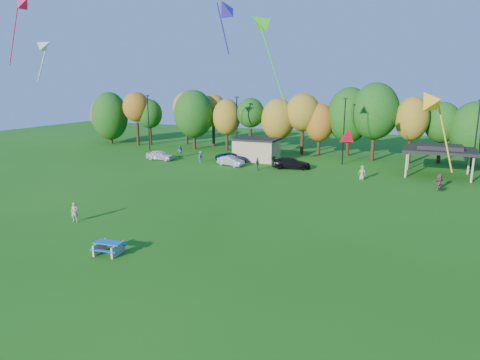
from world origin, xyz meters
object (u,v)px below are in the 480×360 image
at_px(kite_flyer, 75,212).
at_px(car_b, 231,161).
at_px(car_a, 160,155).
at_px(picnic_table, 109,247).
at_px(car_c, 232,158).
at_px(car_d, 291,163).

bearing_deg(kite_flyer, car_b, 64.94).
relative_size(kite_flyer, car_a, 0.38).
bearing_deg(picnic_table, car_c, 93.62).
relative_size(picnic_table, car_a, 0.49).
bearing_deg(picnic_table, car_b, 92.74).
bearing_deg(car_a, car_d, -85.57).
xyz_separation_m(car_a, car_b, (11.31, 0.13, -0.06)).
bearing_deg(kite_flyer, picnic_table, -52.93).
xyz_separation_m(kite_flyer, car_d, (9.72, 28.40, -0.08)).
height_order(picnic_table, car_d, car_d).
distance_m(picnic_table, car_a, 35.43).
distance_m(car_b, car_c, 2.41).
height_order(kite_flyer, car_d, kite_flyer).
height_order(picnic_table, car_c, car_c).
bearing_deg(car_d, picnic_table, 163.23).
xyz_separation_m(car_a, car_c, (10.39, 2.35, -0.07)).
bearing_deg(car_b, kite_flyer, -167.79).
relative_size(car_a, car_d, 0.84).
xyz_separation_m(picnic_table, car_a, (-16.77, 31.21, 0.25)).
distance_m(car_c, car_d, 9.11).
bearing_deg(car_d, car_b, 87.20).
height_order(car_b, car_c, car_b).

